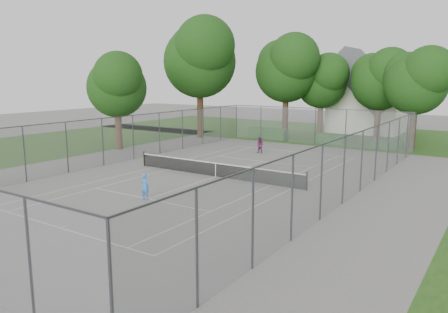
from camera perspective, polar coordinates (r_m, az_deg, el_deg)
The scene contains 18 objects.
ground at distance 28.68m, azimuth -1.11°, elevation -2.66°, with size 120.00×120.00×0.00m, color slate.
grass_far at distance 51.90m, azimuth 15.47°, elevation 2.80°, with size 60.00×20.00×0.00m, color #244914.
grass_left at distance 44.80m, azimuth -24.93°, elevation 1.08°, with size 16.00×40.00×0.00m, color #244914.
court_markings at distance 28.68m, azimuth -1.11°, elevation -2.64°, with size 11.03×23.83×0.01m.
tennis_net at distance 28.57m, azimuth -1.11°, elevation -1.66°, with size 12.87×0.10×1.10m.
perimeter_fence at distance 28.33m, azimuth -1.12°, elevation 0.91°, with size 18.08×34.08×3.52m.
tree_far_left at distance 48.60m, azimuth 8.22°, elevation 11.59°, with size 7.71×7.04×11.08m.
tree_far_midleft at distance 50.00m, azimuth 12.69°, elevation 9.81°, with size 6.31×5.76×9.06m.
tree_far_midright at distance 47.18m, azimuth 19.79°, elevation 9.68°, with size 6.50×5.94×9.35m.
tree_far_right at distance 43.39m, azimuth 23.93°, elevation 9.26°, with size 6.39×5.83×9.19m.
tree_side_back at distance 47.30m, azimuth -3.15°, elevation 13.04°, with size 8.82×8.05×12.67m.
tree_side_front at distance 40.20m, azimuth -13.84°, elevation 9.32°, with size 6.03×5.51×8.67m.
hedge_left at distance 47.12m, azimuth 5.77°, elevation 3.05°, with size 4.25×1.28×1.06m, color #1A4E19.
hedge_mid at distance 44.15m, azimuth 13.73°, elevation 2.24°, with size 2.98×0.85×0.94m, color #1A4E19.
hedge_right at distance 42.18m, azimuth 20.44°, elevation 1.43°, with size 2.71×0.99×0.81m, color #1A4E19.
house at distance 54.34m, azimuth 18.19°, elevation 7.20°, with size 7.95×6.16×9.89m.
girl_player at distance 23.59m, azimuth -10.27°, elevation -3.87°, with size 0.52×0.34×1.44m, color #397AD5.
woman_player at distance 37.53m, azimuth 4.73°, elevation 1.48°, with size 0.69×0.53×1.41m, color #642156.
Camera 1 is at (15.92, -22.98, 6.42)m, focal length 35.00 mm.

